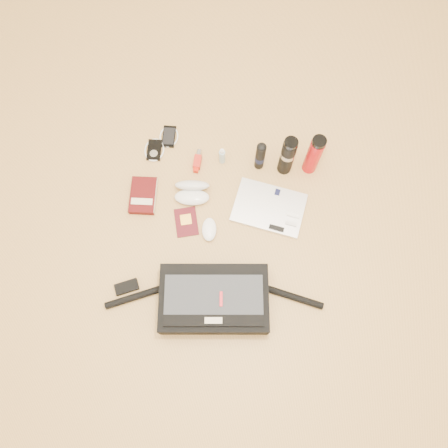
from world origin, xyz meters
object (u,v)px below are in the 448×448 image
object	(u,v)px
messenger_bag	(213,299)
laptop	(269,208)
book	(143,196)
thermos_black	(287,156)
thermos_red	(314,155)

from	to	relation	value
messenger_bag	laptop	world-z (taller)	messenger_bag
messenger_bag	book	world-z (taller)	messenger_bag
book	thermos_black	size ratio (longest dim) A/B	0.76
messenger_bag	thermos_red	xyz separation A→B (m)	(0.32, 0.70, 0.07)
laptop	thermos_red	xyz separation A→B (m)	(0.15, 0.24, 0.11)
thermos_black	thermos_red	xyz separation A→B (m)	(0.12, 0.03, -0.00)
messenger_bag	thermos_black	bearing A→B (deg)	62.60
messenger_bag	laptop	distance (m)	0.49
laptop	book	xyz separation A→B (m)	(-0.58, -0.04, 0.00)
laptop	thermos_black	world-z (taller)	thermos_black
laptop	thermos_red	distance (m)	0.31
thermos_black	messenger_bag	bearing A→B (deg)	-107.16
messenger_bag	laptop	bearing A→B (deg)	59.56
thermos_red	messenger_bag	bearing A→B (deg)	-114.78
book	thermos_red	distance (m)	0.79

